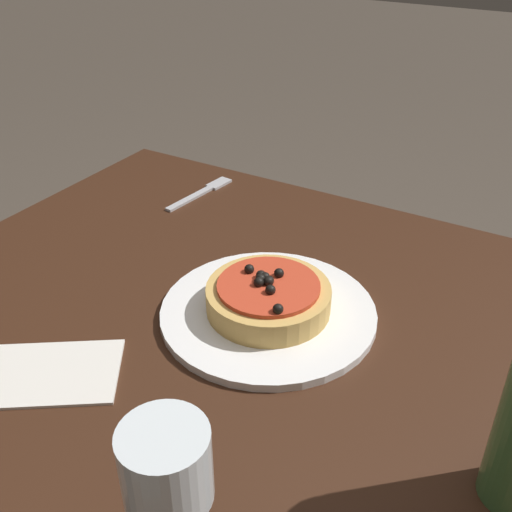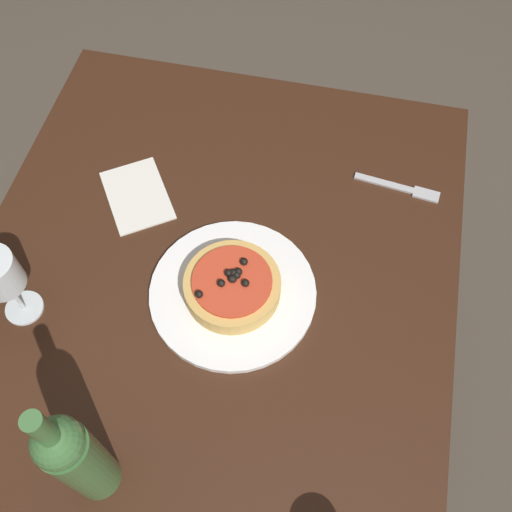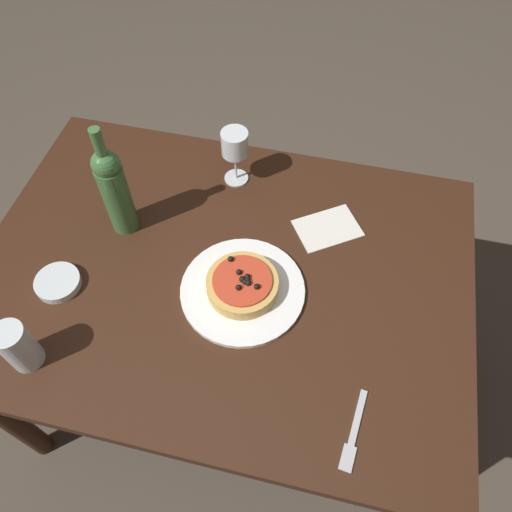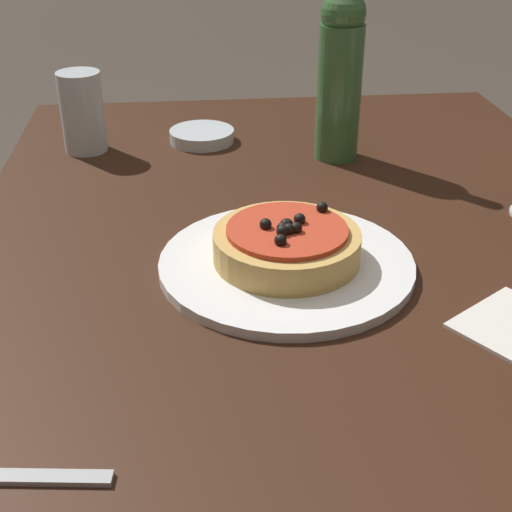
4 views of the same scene
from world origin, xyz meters
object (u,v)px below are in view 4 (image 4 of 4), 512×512
Objects in this scene: dinner_plate at (286,264)px; water_cup at (82,112)px; side_bowl at (202,136)px; dining_table at (314,299)px; pizza at (287,244)px; wine_bottle at (340,71)px.

dinner_plate is 0.50m from water_cup.
dining_table is at bearing 19.40° from side_bowl.
pizza reaches higher than dining_table.
dinner_plate is (0.06, -0.05, 0.09)m from dining_table.
dinner_plate is 0.45m from side_bowl.
dining_table is at bearing 42.47° from water_cup.
water_cup is 1.18× the size of side_bowl.
side_bowl is (-0.44, -0.08, 0.00)m from dinner_plate.
dining_table is 0.37m from wine_bottle.
side_bowl is (-0.44, -0.08, -0.02)m from pizza.
wine_bottle is at bearing 164.18° from dining_table.
pizza is 1.32× the size of water_cup.
dinner_plate is 0.92× the size of wine_bottle.
pizza is at bearing -20.14° from wine_bottle.
pizza reaches higher than side_bowl.
wine_bottle reaches higher than dinner_plate.
wine_bottle is (-0.28, 0.08, 0.23)m from dining_table.
dinner_plate is at bearing 33.39° from water_cup.
dining_table is 7.14× the size of pizza.
wine_bottle is at bearing 159.86° from pizza.
dining_table is 11.20× the size of side_bowl.
wine_bottle is (-0.35, 0.13, 0.13)m from dinner_plate.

